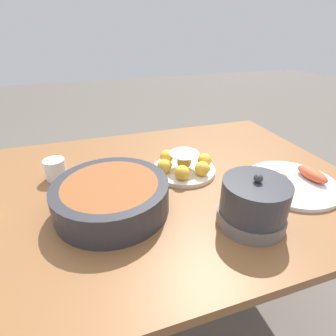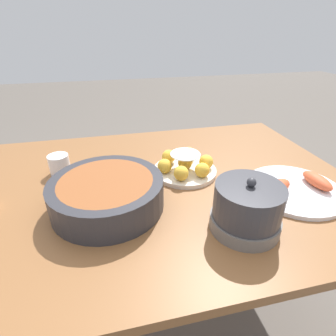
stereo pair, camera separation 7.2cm
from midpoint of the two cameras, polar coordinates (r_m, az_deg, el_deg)
name	(u,v)px [view 2 (the right image)]	position (r m, az deg, el deg)	size (l,w,h in m)	color
ground_plane	(155,307)	(1.43, -1.21, -28.06)	(12.00, 12.00, 0.00)	#5B544C
dining_table	(151,202)	(0.97, -1.60, -7.39)	(1.44, 0.98, 0.71)	brown
cake_plate	(185,165)	(0.97, 5.85, 0.51)	(0.23, 0.23, 0.09)	silver
serving_bowl	(107,193)	(0.80, -10.57, -5.41)	(0.34, 0.34, 0.09)	#2D2D33
seafood_platter	(295,188)	(0.98, 27.83, -3.90)	(0.31, 0.31, 0.05)	silver
cup_near	(59,164)	(1.03, -20.73, 0.68)	(0.07, 0.07, 0.07)	white
warming_pot	(247,208)	(0.74, 19.54, -8.32)	(0.19, 0.19, 0.16)	#66605B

